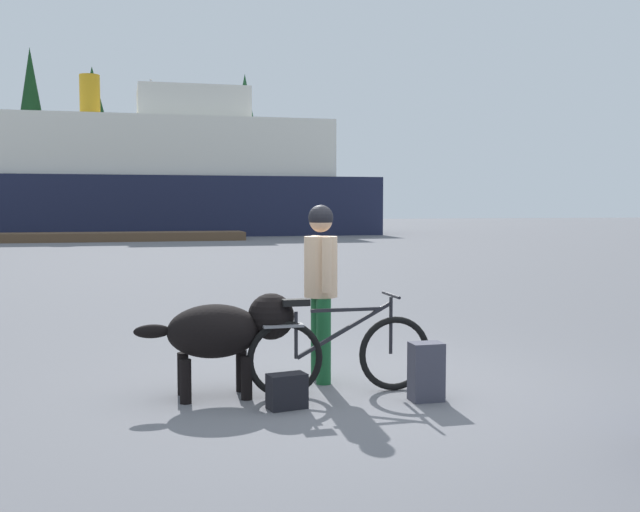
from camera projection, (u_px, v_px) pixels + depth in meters
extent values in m
plane|color=slate|center=(354.00, 388.00, 7.05)|extent=(160.00, 160.00, 0.00)
torus|color=black|center=(395.00, 353.00, 6.93)|extent=(0.68, 0.06, 0.68)
torus|color=black|center=(285.00, 359.00, 6.68)|extent=(0.68, 0.06, 0.68)
cube|color=black|center=(346.00, 310.00, 6.79)|extent=(0.66, 0.03, 0.03)
cube|color=black|center=(344.00, 330.00, 6.80)|extent=(0.88, 0.03, 0.49)
cylinder|color=black|center=(296.00, 335.00, 6.69)|extent=(0.03, 0.03, 0.42)
cylinder|color=black|center=(391.00, 326.00, 6.91)|extent=(0.03, 0.03, 0.52)
cube|color=black|center=(296.00, 303.00, 6.67)|extent=(0.24, 0.10, 0.06)
cylinder|color=black|center=(391.00, 295.00, 6.89)|extent=(0.03, 0.44, 0.03)
cube|color=slate|center=(283.00, 326.00, 6.65)|extent=(0.36, 0.14, 0.02)
cylinder|color=#19592D|center=(318.00, 337.00, 7.39)|extent=(0.14, 0.14, 0.82)
cylinder|color=#19592D|center=(324.00, 341.00, 7.17)|extent=(0.14, 0.14, 0.82)
cylinder|color=#D8B28C|center=(321.00, 267.00, 7.23)|extent=(0.32, 0.32, 0.58)
cylinder|color=#D8B28C|center=(315.00, 262.00, 7.44)|extent=(0.09, 0.09, 0.51)
cylinder|color=#D8B28C|center=(327.00, 265.00, 7.02)|extent=(0.09, 0.09, 0.51)
sphere|color=tan|center=(321.00, 221.00, 7.20)|extent=(0.22, 0.22, 0.22)
sphere|color=black|center=(321.00, 217.00, 7.20)|extent=(0.24, 0.24, 0.24)
ellipsoid|color=black|center=(214.00, 331.00, 6.67)|extent=(0.82, 0.56, 0.47)
sphere|color=black|center=(271.00, 316.00, 6.78)|extent=(0.42, 0.42, 0.42)
ellipsoid|color=black|center=(152.00, 331.00, 6.53)|extent=(0.32, 0.12, 0.12)
cylinder|color=black|center=(241.00, 371.00, 6.91)|extent=(0.10, 0.10, 0.38)
cylinder|color=black|center=(247.00, 378.00, 6.61)|extent=(0.10, 0.10, 0.38)
cylinder|color=black|center=(183.00, 374.00, 6.78)|extent=(0.10, 0.10, 0.38)
cylinder|color=black|center=(186.00, 381.00, 6.48)|extent=(0.10, 0.10, 0.38)
cube|color=#3F3F4C|center=(426.00, 372.00, 6.57)|extent=(0.28, 0.20, 0.51)
cube|color=black|center=(287.00, 391.00, 6.32)|extent=(0.35, 0.24, 0.29)
cube|color=brown|center=(113.00, 237.00, 35.49)|extent=(12.29, 2.25, 0.40)
cube|color=#191E38|center=(148.00, 206.00, 42.87)|extent=(25.41, 7.81, 3.24)
cube|color=silver|center=(147.00, 149.00, 42.65)|extent=(20.33, 6.56, 3.20)
cube|color=silver|center=(192.00, 106.00, 43.11)|extent=(6.10, 4.69, 1.80)
cylinder|color=#BF8C19|center=(90.00, 97.00, 41.71)|extent=(1.10, 1.10, 2.40)
ellipsoid|color=silver|center=(153.00, 224.00, 48.85)|extent=(6.88, 1.93, 0.90)
cylinder|color=#B2B2B7|center=(152.00, 149.00, 48.53)|extent=(0.14, 0.14, 8.79)
cylinder|color=#B2B2B7|center=(136.00, 198.00, 48.49)|extent=(3.09, 0.10, 0.10)
cylinder|color=#4C331E|center=(34.00, 205.00, 52.30)|extent=(0.36, 0.36, 3.29)
cone|color=#143819|center=(31.00, 115.00, 51.88)|extent=(2.90, 2.90, 9.15)
cylinder|color=#4C331E|center=(95.00, 211.00, 53.91)|extent=(0.43, 0.43, 2.48)
cone|color=#143819|center=(93.00, 130.00, 53.52)|extent=(4.37, 4.37, 8.95)
cylinder|color=#4C331E|center=(246.00, 209.00, 57.34)|extent=(0.42, 0.42, 2.72)
cone|color=#1E4C28|center=(245.00, 133.00, 56.95)|extent=(3.40, 3.40, 8.78)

